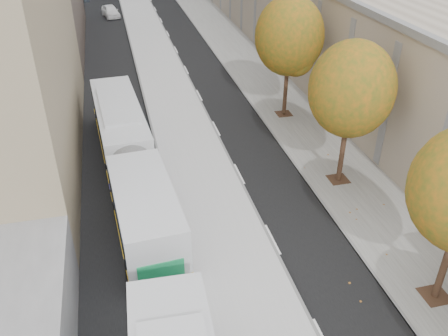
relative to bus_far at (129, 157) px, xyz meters
name	(u,v)px	position (x,y,z in m)	size (l,w,h in m)	color
bus_platform	(173,102)	(3.85, 10.36, -1.55)	(4.25, 150.00, 0.15)	#BABABA
sidewalk	(273,93)	(11.85, 10.36, -1.58)	(4.75, 150.00, 0.08)	slate
tree_d	(352,90)	(11.33, -2.64, 3.85)	(4.40, 4.40, 7.60)	#312115
tree_e	(289,36)	(11.33, 6.36, 4.07)	(4.60, 4.60, 7.92)	#312115
bus_far	(129,157)	(0.00, 0.00, 0.00)	(3.79, 17.92, 2.96)	silver
distant_car	(110,11)	(0.30, 38.37, -0.92)	(1.67, 4.14, 1.41)	white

